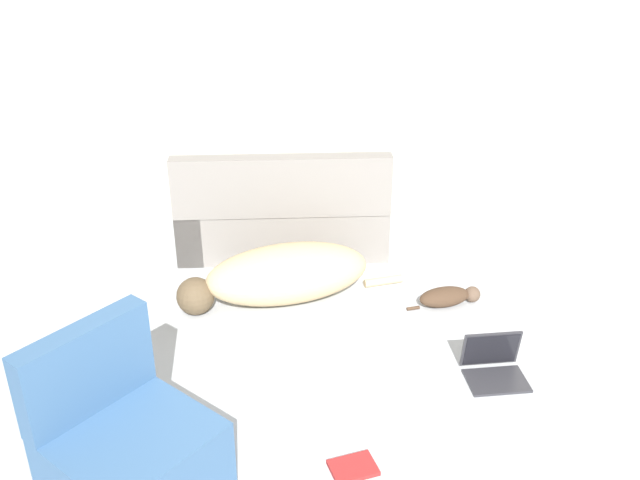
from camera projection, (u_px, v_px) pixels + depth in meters
wall_back at (349, 73)px, 5.89m from camera, size 7.50×0.06×2.48m
couch at (283, 212)px, 5.74m from camera, size 1.68×1.00×0.87m
dog at (282, 275)px, 4.97m from camera, size 1.62×0.81×0.41m
cat at (448, 297)px, 4.97m from camera, size 0.54×0.26×0.14m
laptop_open at (493, 362)px, 4.26m from camera, size 0.39×0.34×0.26m
book_red at (353, 468)px, 3.59m from camera, size 0.27×0.24×0.02m
side_chair at (127, 449)px, 3.35m from camera, size 0.95×0.95×0.85m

